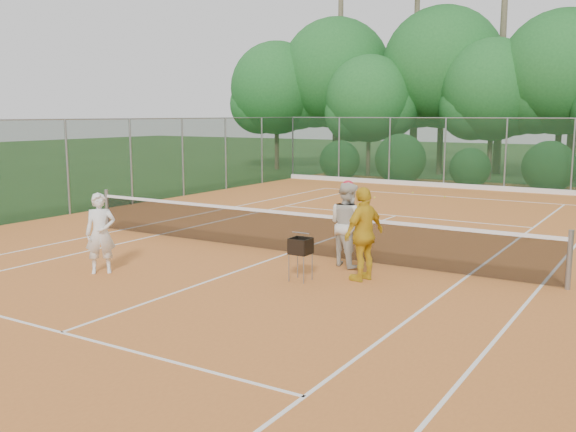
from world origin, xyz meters
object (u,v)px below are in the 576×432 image
object	(u,v)px
player_yellow	(364,234)
ball_hopper	(301,247)
player_white	(101,233)
player_center_grp	(347,224)

from	to	relation	value
player_yellow	ball_hopper	xyz separation A→B (m)	(-1.00, -0.68, -0.24)
player_white	ball_hopper	bearing A→B (deg)	-22.31
player_yellow	ball_hopper	distance (m)	1.23
ball_hopper	player_white	bearing A→B (deg)	-171.36
player_white	player_center_grp	distance (m)	5.01
player_white	ball_hopper	distance (m)	4.03
player_center_grp	player_yellow	xyz separation A→B (m)	(0.79, -0.89, 0.01)
player_white	ball_hopper	size ratio (longest dim) A/B	1.94
player_center_grp	player_yellow	size ratio (longest dim) A/B	1.00
player_white	player_yellow	world-z (taller)	player_yellow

